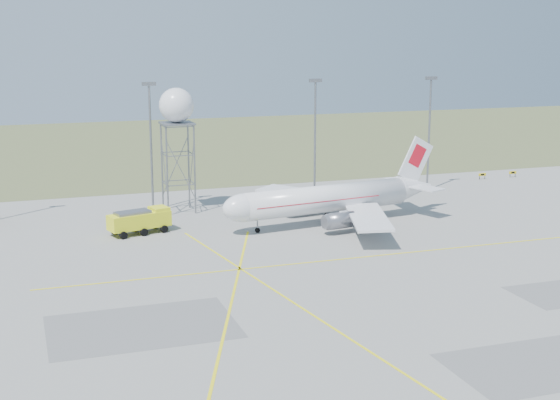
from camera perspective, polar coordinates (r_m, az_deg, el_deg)
name	(u,v)px	position (r m, az deg, el deg)	size (l,w,h in m)	color
ground	(399,359)	(70.22, 8.69, -11.42)	(400.00, 400.00, 0.00)	#9B9B96
grass_strip	(142,146)	(201.09, -10.08, 3.91)	(400.00, 120.00, 0.03)	#4B5D33
mast_b	(151,136)	(125.50, -9.44, 4.68)	(2.20, 0.50, 20.50)	slate
mast_c	(315,129)	(132.98, 2.58, 5.23)	(2.20, 0.50, 20.50)	slate
mast_d	(429,124)	(142.49, 10.88, 5.48)	(2.20, 0.50, 20.50)	slate
taxi_sign_near	(482,175)	(157.26, 14.58, 1.79)	(1.60, 0.17, 1.20)	black
taxi_sign_far	(513,173)	(161.20, 16.66, 1.92)	(1.60, 0.17, 1.20)	black
airliner_main	(329,199)	(116.11, 3.60, 0.07)	(36.09, 34.79, 12.29)	white
radar_tower	(177,143)	(123.82, -7.51, 4.16)	(5.44, 5.44, 19.68)	slate
fire_truck	(141,222)	(112.39, -10.14, -1.59)	(9.26, 5.38, 3.52)	yellow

